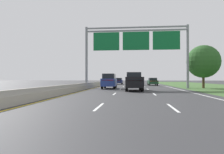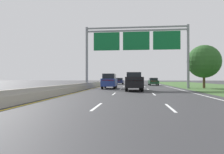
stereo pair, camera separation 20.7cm
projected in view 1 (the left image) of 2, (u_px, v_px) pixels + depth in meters
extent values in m
plane|color=#333335|center=(134.00, 87.00, 34.96)|extent=(220.00, 220.00, 0.00)
cube|color=white|center=(99.00, 107.00, 10.77)|extent=(0.14, 3.00, 0.01)
cube|color=white|center=(115.00, 94.00, 19.72)|extent=(0.14, 3.00, 0.01)
cube|color=white|center=(120.00, 89.00, 28.67)|extent=(0.14, 3.00, 0.01)
cube|color=white|center=(123.00, 86.00, 37.63)|extent=(0.14, 3.00, 0.01)
cube|color=white|center=(125.00, 85.00, 46.58)|extent=(0.14, 3.00, 0.01)
cube|color=white|center=(127.00, 84.00, 55.54)|extent=(0.14, 3.00, 0.01)
cube|color=white|center=(127.00, 83.00, 64.49)|extent=(0.14, 3.00, 0.01)
cube|color=white|center=(128.00, 83.00, 73.44)|extent=(0.14, 3.00, 0.01)
cube|color=white|center=(129.00, 82.00, 82.40)|extent=(0.14, 3.00, 0.01)
cube|color=white|center=(173.00, 108.00, 10.39)|extent=(0.14, 3.00, 0.01)
cube|color=white|center=(154.00, 94.00, 19.35)|extent=(0.14, 3.00, 0.01)
cube|color=white|center=(148.00, 89.00, 28.30)|extent=(0.14, 3.00, 0.01)
cube|color=white|center=(144.00, 87.00, 37.26)|extent=(0.14, 3.00, 0.01)
cube|color=white|center=(142.00, 85.00, 46.21)|extent=(0.14, 3.00, 0.01)
cube|color=white|center=(141.00, 84.00, 55.16)|extent=(0.14, 3.00, 0.01)
cube|color=white|center=(140.00, 83.00, 64.12)|extent=(0.14, 3.00, 0.01)
cube|color=white|center=(139.00, 83.00, 73.07)|extent=(0.14, 3.00, 0.01)
cube|color=white|center=(138.00, 82.00, 82.03)|extent=(0.14, 3.00, 0.01)
cube|color=white|center=(170.00, 87.00, 34.36)|extent=(0.16, 106.00, 0.01)
cube|color=gold|center=(99.00, 87.00, 35.55)|extent=(0.16, 106.00, 0.01)
cube|color=#3D602D|center=(221.00, 87.00, 33.55)|extent=(14.00, 110.00, 0.02)
cube|color=#A8A399|center=(95.00, 85.00, 35.62)|extent=(0.60, 110.00, 0.55)
cube|color=#A8A399|center=(95.00, 83.00, 35.62)|extent=(0.25, 110.00, 0.30)
cylinder|color=gray|center=(86.00, 58.00, 31.28)|extent=(0.36, 0.36, 9.14)
cylinder|color=gray|center=(188.00, 57.00, 29.80)|extent=(0.36, 0.36, 9.14)
cube|color=gray|center=(136.00, 27.00, 30.57)|extent=(14.70, 0.24, 0.20)
cube|color=gray|center=(136.00, 31.00, 30.57)|extent=(14.70, 0.24, 0.20)
cube|color=#0C602D|center=(106.00, 41.00, 30.81)|extent=(3.83, 0.12, 2.66)
cube|color=#0C602D|center=(136.00, 41.00, 30.38)|extent=(3.83, 0.12, 2.66)
cube|color=#0C602D|center=(166.00, 40.00, 29.94)|extent=(3.83, 0.12, 2.66)
cube|color=black|center=(134.00, 83.00, 24.85)|extent=(2.14, 5.45, 1.00)
cube|color=black|center=(134.00, 76.00, 25.70)|extent=(1.77, 1.94, 0.78)
cube|color=#B21414|center=(135.00, 81.00, 22.20)|extent=(1.68, 0.12, 0.12)
cube|color=black|center=(134.00, 78.00, 23.13)|extent=(2.05, 2.00, 0.20)
cylinder|color=black|center=(127.00, 86.00, 26.74)|extent=(0.32, 0.85, 0.84)
cylinder|color=black|center=(140.00, 87.00, 26.61)|extent=(0.32, 0.85, 0.84)
cylinder|color=black|center=(127.00, 88.00, 23.08)|extent=(0.32, 0.85, 0.84)
cylinder|color=black|center=(142.00, 88.00, 22.95)|extent=(0.32, 0.85, 0.84)
cube|color=#161E47|center=(119.00, 81.00, 51.66)|extent=(1.88, 4.42, 0.72)
cube|color=black|center=(119.00, 79.00, 51.61)|extent=(1.59, 2.32, 0.52)
cube|color=#B21414|center=(118.00, 81.00, 49.51)|extent=(1.53, 0.10, 0.12)
cylinder|color=black|center=(116.00, 83.00, 53.23)|extent=(0.23, 0.66, 0.66)
cylinder|color=black|center=(122.00, 83.00, 53.05)|extent=(0.23, 0.66, 0.66)
cylinder|color=black|center=(115.00, 83.00, 50.26)|extent=(0.23, 0.66, 0.66)
cylinder|color=black|center=(122.00, 83.00, 50.08)|extent=(0.23, 0.66, 0.66)
cube|color=navy|center=(109.00, 82.00, 29.76)|extent=(1.96, 4.72, 1.05)
cube|color=black|center=(109.00, 76.00, 29.62)|extent=(1.67, 3.02, 0.68)
cube|color=#B21414|center=(108.00, 80.00, 27.46)|extent=(1.60, 0.10, 0.12)
cylinder|color=black|center=(105.00, 86.00, 31.42)|extent=(0.27, 0.76, 0.76)
cylinder|color=black|center=(116.00, 86.00, 31.28)|extent=(0.27, 0.76, 0.76)
cylinder|color=black|center=(102.00, 86.00, 28.24)|extent=(0.27, 0.76, 0.76)
cylinder|color=black|center=(114.00, 86.00, 28.10)|extent=(0.27, 0.76, 0.76)
cube|color=#193D23|center=(153.00, 82.00, 43.26)|extent=(1.93, 4.44, 0.72)
cube|color=black|center=(153.00, 79.00, 43.22)|extent=(1.62, 2.34, 0.52)
cube|color=#B21414|center=(154.00, 81.00, 41.11)|extent=(1.53, 0.12, 0.12)
cylinder|color=black|center=(148.00, 84.00, 44.81)|extent=(0.24, 0.67, 0.66)
cylinder|color=black|center=(155.00, 84.00, 44.69)|extent=(0.24, 0.67, 0.66)
cylinder|color=black|center=(149.00, 84.00, 41.83)|extent=(0.24, 0.67, 0.66)
cylinder|color=black|center=(157.00, 84.00, 41.71)|extent=(0.24, 0.67, 0.66)
cube|color=#B2B5BA|center=(134.00, 81.00, 47.11)|extent=(1.92, 4.71, 1.05)
cube|color=black|center=(134.00, 77.00, 46.97)|extent=(1.65, 3.01, 0.68)
cube|color=#B21414|center=(134.00, 79.00, 44.81)|extent=(1.60, 0.09, 0.12)
cylinder|color=black|center=(131.00, 83.00, 48.78)|extent=(0.26, 0.76, 0.76)
cylinder|color=black|center=(138.00, 83.00, 48.62)|extent=(0.26, 0.76, 0.76)
cylinder|color=black|center=(130.00, 83.00, 45.60)|extent=(0.26, 0.76, 0.76)
cylinder|color=black|center=(138.00, 83.00, 45.44)|extent=(0.26, 0.76, 0.76)
cylinder|color=#4C3823|center=(203.00, 81.00, 30.81)|extent=(0.36, 0.36, 2.02)
sphere|color=#285623|center=(203.00, 62.00, 30.83)|extent=(4.82, 4.82, 4.82)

